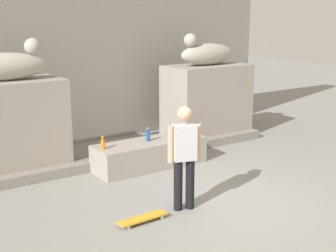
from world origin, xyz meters
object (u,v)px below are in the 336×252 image
Objects in this scene: statue_reclining_left at (6,65)px; skateboard at (143,218)px; skater at (184,154)px; bottle_orange at (103,144)px; statue_reclining_right at (207,53)px; bottle_blue at (148,136)px.

skateboard is at bearing -71.79° from statue_reclining_left.
skater is 6.62× the size of bottle_orange.
skateboard is 2.31m from bottle_orange.
bottle_orange is (1.36, -1.16, -1.47)m from statue_reclining_left.
statue_reclining_right reaches higher than skateboard.
bottle_orange reaches higher than skateboard.
skater reaches higher than skateboard.
skater is 6.17× the size of bottle_blue.
statue_reclining_right is at bearing 3.29° from statue_reclining_left.
statue_reclining_right is 0.97× the size of skater.
statue_reclining_right is 3.92m from bottle_orange.
statue_reclining_left is at bearing 134.56° from skater.
statue_reclining_left is 3.02m from bottle_blue.
statue_reclining_right is 3.06m from bottle_blue.
skater is at bearing -107.56° from bottle_blue.
statue_reclining_right is 5.54m from skateboard.
statue_reclining_left and statue_reclining_right have the same top height.
skateboard is (-3.91, -3.35, -2.05)m from statue_reclining_right.
bottle_blue reaches higher than bottle_orange.
bottle_blue is at bearing -22.72° from statue_reclining_left.
statue_reclining_right is 5.99× the size of bottle_blue.
bottle_orange is 1.02m from bottle_blue.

